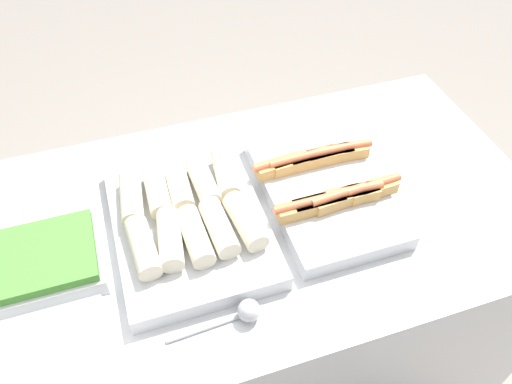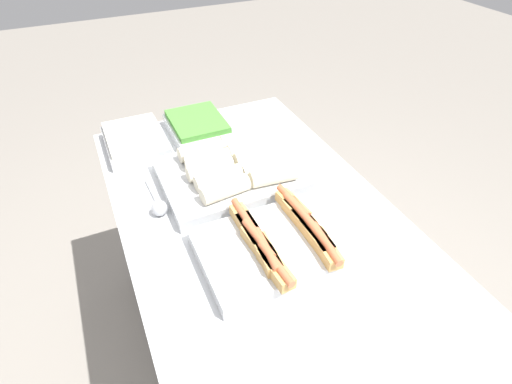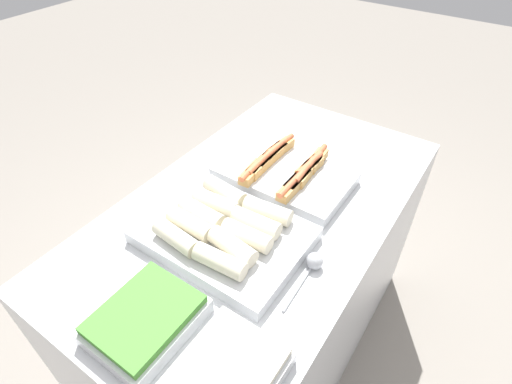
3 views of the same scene
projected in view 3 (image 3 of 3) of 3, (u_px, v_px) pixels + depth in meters
ground_plane at (260, 338)px, 2.07m from camera, size 12.00×12.00×0.00m
counter at (260, 283)px, 1.76m from camera, size 1.52×0.87×0.94m
tray_hotdogs at (285, 173)px, 1.53m from camera, size 0.36×0.50×0.10m
tray_wraps at (224, 231)px, 1.29m from camera, size 0.38×0.52×0.11m
tray_side_front at (225, 376)px, 0.94m from camera, size 0.28×0.23×0.07m
tray_side_back at (146, 320)px, 1.05m from camera, size 0.28×0.23×0.07m
serving_spoon_near at (313, 264)px, 1.21m from camera, size 0.22×0.05×0.05m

